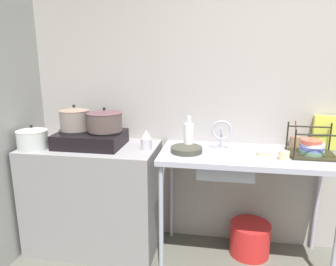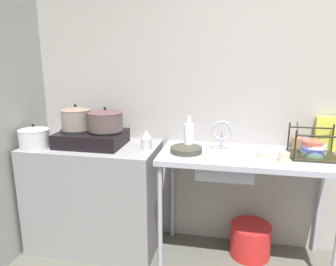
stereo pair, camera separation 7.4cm
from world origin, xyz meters
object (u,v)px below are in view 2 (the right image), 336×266
pot_on_right_burner (105,120)px  utensil_jar (297,143)px  frying_pan (186,150)px  percolator (146,140)px  pot_on_left_burner (76,118)px  stove (92,138)px  sink_basin (225,165)px  cereal_box (328,134)px  faucet (222,132)px  dish_rack (313,150)px  pot_beside_stove (34,137)px  cup_by_rack (284,157)px  bucket_on_floor (250,240)px  small_bowl_on_drainboard (265,154)px  bottle_by_sink (189,135)px

pot_on_right_burner → utensil_jar: pot_on_right_burner is taller
frying_pan → percolator: bearing=176.2°
pot_on_left_burner → percolator: size_ratio=1.51×
stove → utensil_jar: size_ratio=2.33×
pot_on_left_burner → sink_basin: 1.25m
pot_on_right_burner → cereal_box: (1.74, 0.24, -0.08)m
percolator → faucet: size_ratio=0.67×
faucet → dish_rack: 0.67m
pot_on_right_burner → pot_beside_stove: 0.58m
percolator → frying_pan: bearing=-3.8°
sink_basin → cup_by_rack: size_ratio=5.41×
utensil_jar → bucket_on_floor: 0.89m
pot_on_right_burner → small_bowl_on_drainboard: bearing=-1.1°
stove → dish_rack: 1.72m
pot_beside_stove → sink_basin: pot_beside_stove is taller
pot_on_left_burner → pot_beside_stove: pot_on_left_burner is taller
frying_pan → dish_rack: (0.93, 0.08, 0.03)m
small_bowl_on_drainboard → cereal_box: cereal_box is taller
bucket_on_floor → pot_on_left_burner: bearing=-176.5°
dish_rack → bucket_on_floor: size_ratio=1.01×
percolator → cup_by_rack: percolator is taller
pot_on_right_burner → bucket_on_floor: pot_on_right_burner is taller
pot_on_right_burner → sink_basin: size_ratio=0.68×
pot_beside_stove → cup_by_rack: (1.91, 0.06, -0.06)m
pot_beside_stove → frying_pan: pot_beside_stove is taller
percolator → bottle_by_sink: size_ratio=0.61×
stove → utensil_jar: bearing=7.9°
pot_on_right_burner → cup_by_rack: (1.37, -0.11, -0.19)m
frying_pan → small_bowl_on_drainboard: frying_pan is taller
pot_on_right_burner → utensil_jar: size_ratio=1.24×
bucket_on_floor → utensil_jar: bearing=23.8°
percolator → utensil_jar: size_ratio=0.70×
small_bowl_on_drainboard → dish_rack: bearing=10.9°
percolator → small_bowl_on_drainboard: percolator is taller
percolator → dish_rack: dish_rack is taller
stove → pot_on_right_burner: (0.13, 0.00, 0.15)m
bottle_by_sink → pot_beside_stove: bearing=-169.5°
bottle_by_sink → cereal_box: 1.08m
pot_on_right_burner → dish_rack: size_ratio=0.84×
pot_on_right_burner → cereal_box: bearing=7.7°
cereal_box → utensil_jar: cereal_box is taller
pot_beside_stove → bucket_on_floor: 1.96m
bottle_by_sink → utensil_jar: size_ratio=1.15×
utensil_jar → small_bowl_on_drainboard: bearing=-136.2°
faucet → bucket_on_floor: faucet is taller
cup_by_rack → frying_pan: bearing=174.5°
bottle_by_sink → cereal_box: bearing=9.3°
stove → dish_rack: (1.72, 0.04, -0.01)m
small_bowl_on_drainboard → frying_pan: bearing=-178.5°
sink_basin → cup_by_rack: (0.41, -0.06, 0.11)m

